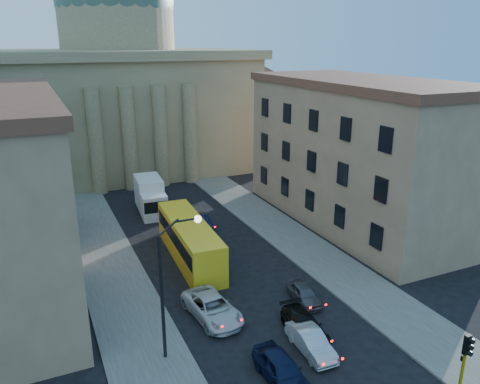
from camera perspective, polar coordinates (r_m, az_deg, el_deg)
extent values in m
cube|color=#514E4A|center=(38.21, -14.70, -10.95)|extent=(5.00, 60.00, 0.15)
cube|color=#514E4A|center=(43.69, 7.89, -6.70)|extent=(5.00, 60.00, 0.15)
cube|color=#766749|center=(73.26, -14.02, 9.44)|extent=(34.00, 26.00, 16.00)
cube|color=#766749|center=(72.57, -14.53, 16.00)|extent=(35.50, 27.50, 1.20)
cylinder|color=#766749|center=(72.57, -14.76, 18.84)|extent=(16.00, 16.00, 8.00)
cube|color=#766749|center=(78.34, 1.81, 8.62)|extent=(13.00, 13.00, 11.00)
cone|color=#533023|center=(77.48, 1.86, 14.11)|extent=(26.02, 26.02, 4.00)
cylinder|color=#766749|center=(59.73, -17.14, 5.88)|extent=(1.80, 1.80, 13.00)
cylinder|color=#766749|center=(60.34, -13.37, 6.31)|extent=(1.80, 1.80, 13.00)
cylinder|color=#766749|center=(61.21, -9.68, 6.70)|extent=(1.80, 1.80, 13.00)
cylinder|color=#766749|center=(62.32, -6.11, 7.05)|extent=(1.80, 1.80, 13.00)
cube|color=tan|center=(49.30, 14.18, 4.30)|extent=(11.00, 26.00, 14.00)
cube|color=#533023|center=(48.17, 14.85, 12.76)|extent=(11.60, 26.60, 0.80)
cylinder|color=yellow|center=(28.18, 25.31, -20.04)|extent=(0.18, 0.18, 3.20)
cube|color=black|center=(26.97, 25.94, -16.39)|extent=(0.34, 0.22, 1.10)
cylinder|color=#FF0C05|center=(26.72, 26.25, -15.86)|extent=(0.20, 0.03, 0.20)
cylinder|color=orange|center=(26.91, 26.14, -16.50)|extent=(0.20, 0.03, 0.20)
cylinder|color=#0CE526|center=(27.10, 26.03, -17.14)|extent=(0.20, 0.03, 0.20)
cube|color=black|center=(27.48, 25.52, -17.78)|extent=(0.22, 0.10, 0.30)
cylinder|color=black|center=(27.88, -9.47, -12.85)|extent=(0.20, 0.20, 8.00)
cylinder|color=black|center=(26.07, -8.79, -4.38)|extent=(1.30, 0.12, 0.96)
cylinder|color=black|center=(26.22, -6.72, -3.45)|extent=(1.30, 0.12, 0.12)
sphere|color=white|center=(26.45, -5.17, -3.32)|extent=(0.44, 0.44, 0.44)
imported|color=black|center=(27.82, 5.12, -20.77)|extent=(1.88, 4.64, 1.58)
imported|color=#AAADB2|center=(30.23, 8.63, -17.59)|extent=(1.60, 4.22, 1.38)
imported|color=silver|center=(32.97, -3.40, -13.91)|extent=(3.18, 5.82, 1.55)
imported|color=black|center=(31.61, 7.90, -15.85)|extent=(2.28, 4.77, 1.34)
imported|color=#45464A|center=(35.12, 7.81, -12.18)|extent=(1.92, 3.88, 1.27)
imported|color=black|center=(47.59, -4.66, -3.67)|extent=(1.71, 4.22, 1.36)
cube|color=yellow|center=(40.84, -6.18, -5.92)|extent=(3.40, 12.31, 3.43)
cube|color=black|center=(40.62, -6.20, -5.20)|extent=(3.43, 11.65, 1.22)
cylinder|color=black|center=(37.24, -5.92, -10.38)|extent=(0.39, 1.12, 1.11)
cylinder|color=black|center=(37.80, -2.64, -9.84)|extent=(0.39, 1.12, 1.11)
cylinder|color=black|center=(45.02, -9.01, -5.32)|extent=(0.39, 1.12, 1.11)
cylinder|color=black|center=(45.49, -6.28, -4.95)|extent=(0.39, 1.12, 1.11)
cube|color=silver|center=(50.71, -10.44, -1.73)|extent=(2.79, 2.90, 2.69)
cube|color=black|center=(49.40, -10.20, -1.84)|extent=(2.47, 0.33, 1.24)
cube|color=silver|center=(53.36, -11.03, -0.07)|extent=(3.07, 4.92, 3.48)
cylinder|color=black|center=(50.43, -11.55, -2.94)|extent=(0.40, 1.03, 1.01)
cylinder|color=black|center=(50.75, -9.05, -2.65)|extent=(0.40, 1.03, 1.01)
cylinder|color=black|center=(54.63, -12.27, -1.35)|extent=(0.40, 1.03, 1.01)
cylinder|color=black|center=(54.93, -9.96, -1.09)|extent=(0.40, 1.03, 1.01)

